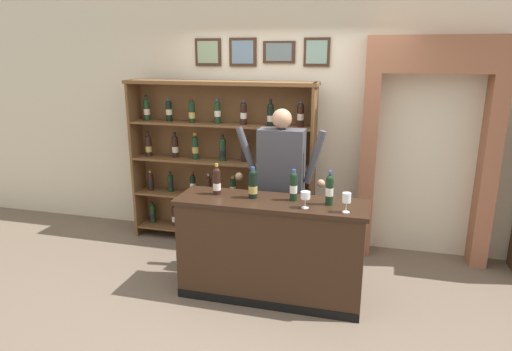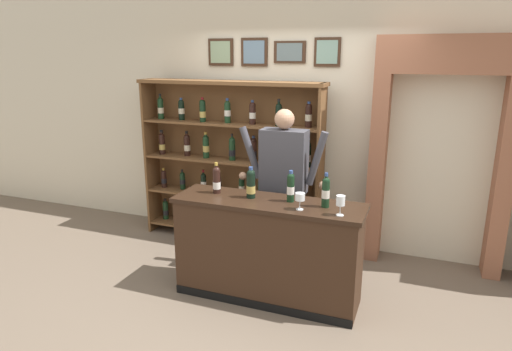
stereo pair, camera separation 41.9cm
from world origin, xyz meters
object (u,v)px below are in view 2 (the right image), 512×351
at_px(tasting_bottle_rosso, 217,180).
at_px(wine_glass_spare, 300,198).
at_px(shopkeeper, 283,174).
at_px(tasting_bottle_riserva, 326,191).
at_px(wine_shelf, 231,158).
at_px(tasting_counter, 268,250).
at_px(tasting_bottle_vin_santo, 251,184).
at_px(tasting_bottle_brunello, 291,187).
at_px(wine_glass_center, 341,201).

distance_m(tasting_bottle_rosso, wine_glass_spare, 0.87).
bearing_deg(shopkeeper, tasting_bottle_riserva, -42.91).
bearing_deg(wine_shelf, tasting_counter, -52.99).
distance_m(tasting_bottle_vin_santo, tasting_bottle_riserva, 0.69).
relative_size(tasting_counter, tasting_bottle_rosso, 5.86).
xyz_separation_m(tasting_bottle_rosso, tasting_bottle_vin_santo, (0.35, -0.02, 0.01)).
bearing_deg(shopkeeper, tasting_bottle_vin_santo, -108.01).
distance_m(tasting_bottle_rosso, tasting_bottle_vin_santo, 0.35).
distance_m(tasting_bottle_brunello, tasting_bottle_riserva, 0.32).
distance_m(tasting_counter, shopkeeper, 0.78).
bearing_deg(wine_glass_spare, tasting_bottle_brunello, 127.11).
xyz_separation_m(tasting_counter, tasting_bottle_vin_santo, (-0.18, 0.03, 0.61)).
bearing_deg(tasting_counter, wine_shelf, 127.01).
xyz_separation_m(wine_shelf, shopkeeper, (0.85, -0.64, 0.04)).
bearing_deg(tasting_counter, tasting_bottle_riserva, 2.50).
bearing_deg(tasting_bottle_vin_santo, tasting_bottle_rosso, 176.77).
relative_size(shopkeeper, tasting_bottle_vin_santo, 5.90).
bearing_deg(tasting_bottle_vin_santo, wine_glass_center, -11.55).
distance_m(shopkeeper, wine_glass_center, 0.95).
distance_m(wine_shelf, tasting_bottle_rosso, 1.15).
xyz_separation_m(tasting_counter, shopkeeper, (-0.02, 0.52, 0.59)).
height_order(wine_shelf, tasting_bottle_brunello, wine_shelf).
height_order(wine_shelf, shopkeeper, wine_shelf).
height_order(shopkeeper, wine_glass_center, shopkeeper).
distance_m(tasting_counter, wine_glass_center, 0.91).
distance_m(tasting_bottle_brunello, wine_glass_center, 0.52).
relative_size(tasting_bottle_riserva, wine_glass_spare, 2.07).
relative_size(tasting_counter, tasting_bottle_brunello, 6.06).
bearing_deg(tasting_bottle_vin_santo, wine_glass_spare, -17.01).
bearing_deg(tasting_bottle_brunello, wine_glass_spare, -52.89).
bearing_deg(wine_glass_center, wine_shelf, 139.96).
relative_size(tasting_counter, wine_glass_spare, 11.78).
height_order(wine_shelf, wine_glass_spare, wine_shelf).
height_order(shopkeeper, tasting_bottle_brunello, shopkeeper).
bearing_deg(tasting_bottle_riserva, wine_glass_spare, -142.51).
xyz_separation_m(wine_shelf, tasting_bottle_vin_santo, (0.69, -1.12, 0.06)).
distance_m(wine_shelf, wine_glass_spare, 1.74).
relative_size(tasting_bottle_riserva, wine_glass_center, 1.79).
xyz_separation_m(tasting_bottle_brunello, wine_glass_center, (0.48, -0.20, -0.02)).
bearing_deg(tasting_bottle_riserva, tasting_bottle_brunello, 173.63).
bearing_deg(tasting_bottle_brunello, tasting_counter, -163.04).
height_order(tasting_counter, tasting_bottle_brunello, tasting_bottle_brunello).
distance_m(tasting_bottle_brunello, wine_glass_spare, 0.23).
bearing_deg(wine_glass_spare, tasting_bottle_rosso, 168.53).
xyz_separation_m(tasting_counter, wine_glass_spare, (0.33, -0.12, 0.58)).
bearing_deg(tasting_bottle_brunello, wine_glass_center, -22.45).
bearing_deg(shopkeeper, wine_shelf, 143.16).
height_order(tasting_bottle_brunello, wine_glass_center, tasting_bottle_brunello).
xyz_separation_m(tasting_bottle_vin_santo, wine_glass_center, (0.84, -0.17, -0.01)).
distance_m(tasting_bottle_vin_santo, tasting_bottle_brunello, 0.37).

